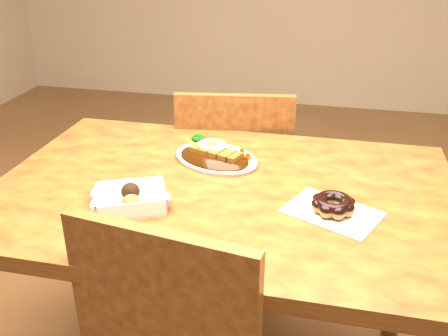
% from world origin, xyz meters
% --- Properties ---
extents(table, '(1.20, 0.80, 0.75)m').
position_xyz_m(table, '(0.00, 0.00, 0.65)').
color(table, '#4E210F').
rests_on(table, ground).
extents(chair_far, '(0.48, 0.48, 0.87)m').
position_xyz_m(chair_far, '(-0.07, 0.54, 0.48)').
color(chair_far, '#4E210F').
rests_on(chair_far, ground).
extents(katsu_curry_plate, '(0.31, 0.28, 0.05)m').
position_xyz_m(katsu_curry_plate, '(-0.06, 0.16, 0.76)').
color(katsu_curry_plate, white).
rests_on(katsu_curry_plate, table).
extents(donut_box, '(0.20, 0.19, 0.05)m').
position_xyz_m(donut_box, '(-0.20, -0.15, 0.77)').
color(donut_box, white).
rests_on(donut_box, table).
extents(pon_de_ring, '(0.26, 0.22, 0.04)m').
position_xyz_m(pon_de_ring, '(0.28, -0.07, 0.77)').
color(pon_de_ring, silver).
rests_on(pon_de_ring, table).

